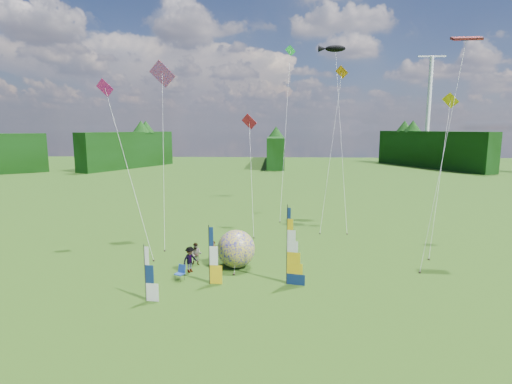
{
  "coord_description": "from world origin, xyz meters",
  "views": [
    {
      "loc": [
        0.31,
        -20.88,
        9.51
      ],
      "look_at": [
        -1.0,
        4.0,
        5.5
      ],
      "focal_mm": 28.0,
      "sensor_mm": 36.0,
      "label": 1
    }
  ],
  "objects_px": {
    "spectator_d": "(229,251)",
    "side_banner_left": "(209,256)",
    "feather_banner_main": "(287,246)",
    "spectator_b": "(196,254)",
    "bol_inflatable": "(236,249)",
    "spectator_c": "(190,259)",
    "camp_chair": "(180,273)",
    "spectator_a": "(213,253)",
    "kite_whale": "(341,125)",
    "side_banner_far": "(145,274)"
  },
  "relations": [
    {
      "from": "bol_inflatable",
      "to": "side_banner_far",
      "type": "bearing_deg",
      "value": -127.84
    },
    {
      "from": "spectator_a",
      "to": "spectator_b",
      "type": "xyz_separation_m",
      "value": [
        -1.17,
        -0.28,
        -0.03
      ]
    },
    {
      "from": "spectator_d",
      "to": "spectator_b",
      "type": "bearing_deg",
      "value": 70.45
    },
    {
      "from": "bol_inflatable",
      "to": "camp_chair",
      "type": "xyz_separation_m",
      "value": [
        -3.31,
        -2.63,
        -0.81
      ]
    },
    {
      "from": "feather_banner_main",
      "to": "bol_inflatable",
      "type": "distance_m",
      "value": 4.58
    },
    {
      "from": "side_banner_far",
      "to": "spectator_a",
      "type": "bearing_deg",
      "value": 71.63
    },
    {
      "from": "feather_banner_main",
      "to": "spectator_d",
      "type": "bearing_deg",
      "value": 147.88
    },
    {
      "from": "side_banner_far",
      "to": "camp_chair",
      "type": "bearing_deg",
      "value": 75.47
    },
    {
      "from": "feather_banner_main",
      "to": "spectator_a",
      "type": "relative_size",
      "value": 2.89
    },
    {
      "from": "bol_inflatable",
      "to": "kite_whale",
      "type": "height_order",
      "value": "kite_whale"
    },
    {
      "from": "spectator_c",
      "to": "spectator_a",
      "type": "bearing_deg",
      "value": 1.45
    },
    {
      "from": "bol_inflatable",
      "to": "spectator_c",
      "type": "distance_m",
      "value": 3.2
    },
    {
      "from": "side_banner_far",
      "to": "spectator_c",
      "type": "bearing_deg",
      "value": 77.77
    },
    {
      "from": "feather_banner_main",
      "to": "kite_whale",
      "type": "relative_size",
      "value": 0.25
    },
    {
      "from": "side_banner_left",
      "to": "bol_inflatable",
      "type": "distance_m",
      "value": 3.39
    },
    {
      "from": "feather_banner_main",
      "to": "spectator_c",
      "type": "distance_m",
      "value": 6.77
    },
    {
      "from": "spectator_d",
      "to": "side_banner_left",
      "type": "bearing_deg",
      "value": 128.11
    },
    {
      "from": "spectator_b",
      "to": "feather_banner_main",
      "type": "bearing_deg",
      "value": -24.62
    },
    {
      "from": "spectator_a",
      "to": "camp_chair",
      "type": "xyz_separation_m",
      "value": [
        -1.65,
        -3.16,
        -0.34
      ]
    },
    {
      "from": "spectator_a",
      "to": "camp_chair",
      "type": "height_order",
      "value": "spectator_a"
    },
    {
      "from": "feather_banner_main",
      "to": "side_banner_far",
      "type": "bearing_deg",
      "value": -147.23
    },
    {
      "from": "side_banner_left",
      "to": "camp_chair",
      "type": "bearing_deg",
      "value": 170.34
    },
    {
      "from": "spectator_c",
      "to": "camp_chair",
      "type": "bearing_deg",
      "value": -153.29
    },
    {
      "from": "spectator_a",
      "to": "spectator_c",
      "type": "relative_size",
      "value": 0.95
    },
    {
      "from": "spectator_c",
      "to": "kite_whale",
      "type": "distance_m",
      "value": 21.6
    },
    {
      "from": "spectator_a",
      "to": "side_banner_left",
      "type": "bearing_deg",
      "value": -83.68
    },
    {
      "from": "bol_inflatable",
      "to": "kite_whale",
      "type": "bearing_deg",
      "value": 57.74
    },
    {
      "from": "feather_banner_main",
      "to": "spectator_b",
      "type": "bearing_deg",
      "value": 166.18
    },
    {
      "from": "side_banner_far",
      "to": "kite_whale",
      "type": "bearing_deg",
      "value": 61.71
    },
    {
      "from": "feather_banner_main",
      "to": "spectator_c",
      "type": "xyz_separation_m",
      "value": [
        -6.36,
        1.74,
        -1.53
      ]
    },
    {
      "from": "spectator_a",
      "to": "spectator_c",
      "type": "distance_m",
      "value": 2.11
    },
    {
      "from": "spectator_a",
      "to": "camp_chair",
      "type": "distance_m",
      "value": 3.58
    },
    {
      "from": "side_banner_far",
      "to": "camp_chair",
      "type": "distance_m",
      "value": 3.47
    },
    {
      "from": "spectator_b",
      "to": "kite_whale",
      "type": "height_order",
      "value": "kite_whale"
    },
    {
      "from": "bol_inflatable",
      "to": "spectator_b",
      "type": "relative_size",
      "value": 1.63
    },
    {
      "from": "spectator_c",
      "to": "spectator_d",
      "type": "distance_m",
      "value": 3.26
    },
    {
      "from": "camp_chair",
      "to": "kite_whale",
      "type": "xyz_separation_m",
      "value": [
        12.41,
        17.05,
        9.28
      ]
    },
    {
      "from": "side_banner_left",
      "to": "feather_banner_main",
      "type": "bearing_deg",
      "value": 5.77
    },
    {
      "from": "spectator_a",
      "to": "side_banner_far",
      "type": "bearing_deg",
      "value": -112.9
    },
    {
      "from": "spectator_b",
      "to": "spectator_d",
      "type": "bearing_deg",
      "value": 25.54
    },
    {
      "from": "side_banner_left",
      "to": "spectator_b",
      "type": "relative_size",
      "value": 2.26
    },
    {
      "from": "side_banner_left",
      "to": "side_banner_far",
      "type": "height_order",
      "value": "side_banner_left"
    },
    {
      "from": "bol_inflatable",
      "to": "camp_chair",
      "type": "bearing_deg",
      "value": -141.54
    },
    {
      "from": "spectator_b",
      "to": "side_banner_left",
      "type": "bearing_deg",
      "value": -63.82
    },
    {
      "from": "spectator_a",
      "to": "kite_whale",
      "type": "xyz_separation_m",
      "value": [
        10.76,
        13.89,
        8.94
      ]
    },
    {
      "from": "feather_banner_main",
      "to": "spectator_d",
      "type": "height_order",
      "value": "feather_banner_main"
    },
    {
      "from": "spectator_c",
      "to": "feather_banner_main",
      "type": "bearing_deg",
      "value": -65.63
    },
    {
      "from": "feather_banner_main",
      "to": "side_banner_far",
      "type": "xyz_separation_m",
      "value": [
        -7.84,
        -2.86,
        -0.84
      ]
    },
    {
      "from": "feather_banner_main",
      "to": "side_banner_left",
      "type": "bearing_deg",
      "value": -164.68
    },
    {
      "from": "side_banner_far",
      "to": "spectator_d",
      "type": "relative_size",
      "value": 2.09
    }
  ]
}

